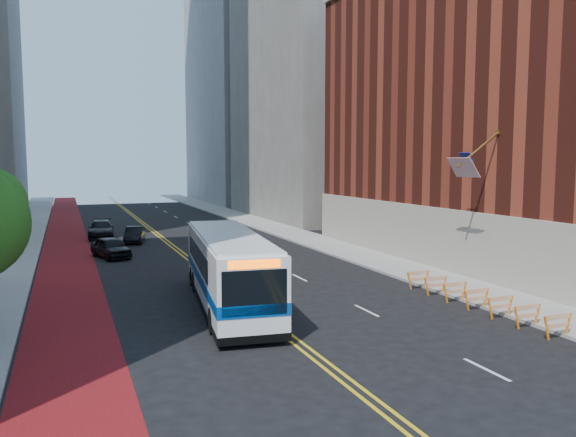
# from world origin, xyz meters

# --- Properties ---
(ground) EXTENTS (160.00, 160.00, 0.00)m
(ground) POSITION_xyz_m (0.00, 0.00, 0.00)
(ground) COLOR black
(ground) RESTS_ON ground
(sidewalk_left) EXTENTS (4.00, 140.00, 0.15)m
(sidewalk_left) POSITION_xyz_m (-12.00, 30.00, 0.07)
(sidewalk_left) COLOR gray
(sidewalk_left) RESTS_ON ground
(sidewalk_right) EXTENTS (4.00, 140.00, 0.15)m
(sidewalk_right) POSITION_xyz_m (12.00, 30.00, 0.07)
(sidewalk_right) COLOR gray
(sidewalk_right) RESTS_ON ground
(bus_lane_paint) EXTENTS (3.60, 140.00, 0.01)m
(bus_lane_paint) POSITION_xyz_m (-8.10, 30.00, 0.00)
(bus_lane_paint) COLOR #5F0D12
(bus_lane_paint) RESTS_ON ground
(center_line_inner) EXTENTS (0.14, 140.00, 0.01)m
(center_line_inner) POSITION_xyz_m (-0.18, 30.00, 0.00)
(center_line_inner) COLOR gold
(center_line_inner) RESTS_ON ground
(center_line_outer) EXTENTS (0.14, 140.00, 0.01)m
(center_line_outer) POSITION_xyz_m (0.18, 30.00, 0.00)
(center_line_outer) COLOR gold
(center_line_outer) RESTS_ON ground
(lane_dashes) EXTENTS (0.14, 98.20, 0.01)m
(lane_dashes) POSITION_xyz_m (4.80, 38.00, 0.01)
(lane_dashes) COLOR silver
(lane_dashes) RESTS_ON ground
(brick_building) EXTENTS (18.73, 36.00, 22.00)m
(brick_building) POSITION_xyz_m (21.93, 12.00, 10.96)
(brick_building) COLOR #5C1F14
(brick_building) RESTS_ON ground
(midrise_right_near) EXTENTS (18.00, 26.00, 40.00)m
(midrise_right_near) POSITION_xyz_m (23.00, 48.00, 20.00)
(midrise_right_near) COLOR slate
(midrise_right_near) RESTS_ON ground
(midrise_right_far) EXTENTS (20.00, 28.00, 55.00)m
(midrise_right_far) POSITION_xyz_m (24.00, 78.00, 27.50)
(midrise_right_far) COLOR gray
(midrise_right_far) RESTS_ON ground
(construction_barriers) EXTENTS (1.42, 10.91, 1.00)m
(construction_barriers) POSITION_xyz_m (9.60, 3.42, 0.68)
(construction_barriers) COLOR orange
(construction_barriers) RESTS_ON ground
(transit_bus) EXTENTS (4.39, 13.06, 3.52)m
(transit_bus) POSITION_xyz_m (-0.92, 9.23, 1.84)
(transit_bus) COLOR white
(transit_bus) RESTS_ON ground
(car_a) EXTENTS (2.94, 4.68, 1.48)m
(car_a) POSITION_xyz_m (-5.13, 25.56, 0.74)
(car_a) COLOR black
(car_a) RESTS_ON ground
(car_b) EXTENTS (2.29, 4.32, 1.35)m
(car_b) POSITION_xyz_m (-2.63, 32.82, 0.68)
(car_b) COLOR black
(car_b) RESTS_ON ground
(car_c) EXTENTS (2.59, 5.51, 1.55)m
(car_c) POSITION_xyz_m (-5.11, 37.13, 0.78)
(car_c) COLOR black
(car_c) RESTS_ON ground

